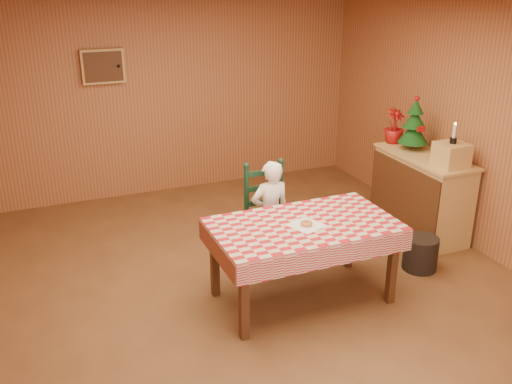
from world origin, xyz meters
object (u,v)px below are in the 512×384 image
(christmas_tree, at_px, (414,125))
(dining_table, at_px, (304,232))
(seated_child, at_px, (270,214))
(shelf_unit, at_px, (421,194))
(crate, at_px, (451,155))
(ladder_chair, at_px, (268,217))
(storage_bin, at_px, (420,253))

(christmas_tree, bearing_deg, dining_table, -151.62)
(seated_child, relative_size, shelf_unit, 0.91)
(dining_table, height_order, crate, crate)
(seated_child, distance_m, crate, 2.01)
(ladder_chair, distance_m, storage_bin, 1.60)
(ladder_chair, xyz_separation_m, shelf_unit, (1.91, 0.00, -0.04))
(seated_child, xyz_separation_m, crate, (1.92, -0.34, 0.49))
(christmas_tree, bearing_deg, storage_bin, -118.83)
(seated_child, xyz_separation_m, christmas_tree, (1.92, 0.31, 0.65))
(crate, xyz_separation_m, storage_bin, (-0.55, -0.35, -0.88))
(crate, height_order, christmas_tree, christmas_tree)
(shelf_unit, distance_m, christmas_tree, 0.79)
(ladder_chair, height_order, christmas_tree, christmas_tree)
(shelf_unit, relative_size, storage_bin, 3.57)
(christmas_tree, xyz_separation_m, storage_bin, (-0.55, -1.00, -1.04))
(crate, xyz_separation_m, christmas_tree, (-0.00, 0.65, 0.16))
(dining_table, bearing_deg, crate, 11.41)
(ladder_chair, bearing_deg, shelf_unit, 0.01)
(dining_table, distance_m, storage_bin, 1.46)
(dining_table, xyz_separation_m, crate, (1.92, 0.39, 0.37))
(shelf_unit, xyz_separation_m, christmas_tree, (0.01, 0.25, 0.74))
(seated_child, bearing_deg, ladder_chair, -90.00)
(shelf_unit, height_order, crate, crate)
(dining_table, xyz_separation_m, christmas_tree, (1.92, 1.04, 0.52))
(dining_table, relative_size, shelf_unit, 1.34)
(ladder_chair, distance_m, christmas_tree, 2.06)
(ladder_chair, xyz_separation_m, storage_bin, (1.37, -0.75, -0.33))
(seated_child, distance_m, storage_bin, 1.58)
(crate, relative_size, christmas_tree, 0.48)
(crate, bearing_deg, storage_bin, -147.68)
(ladder_chair, bearing_deg, seated_child, -90.00)
(ladder_chair, relative_size, christmas_tree, 1.74)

